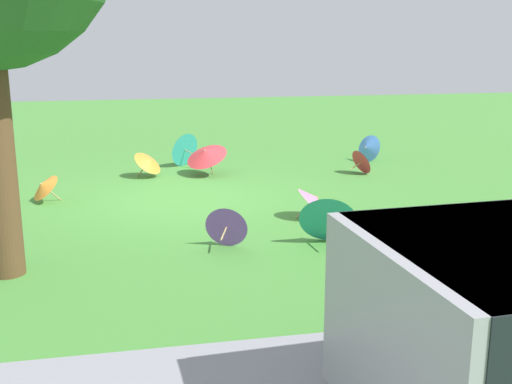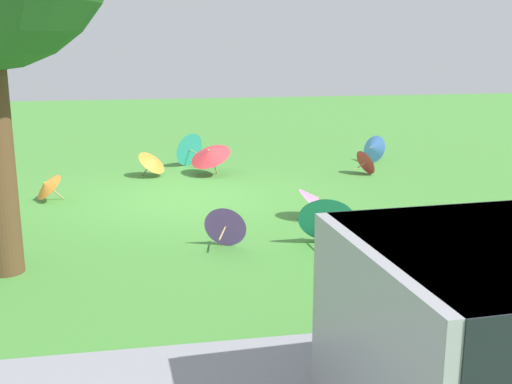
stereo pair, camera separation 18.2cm
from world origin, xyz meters
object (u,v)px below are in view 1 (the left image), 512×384
parasol_red_0 (206,154)px  parasol_red_1 (363,161)px  parasol_teal_0 (183,149)px  parasol_pink_1 (314,200)px  parasol_blue_0 (367,148)px  parasol_purple_0 (227,225)px  parasol_orange_0 (149,161)px  parasol_orange_2 (43,186)px  parasol_teal_2 (328,217)px

parasol_red_0 → parasol_red_1: bearing=172.1°
parasol_teal_0 → parasol_pink_1: 5.04m
parasol_red_1 → parasol_blue_0: bearing=-115.2°
parasol_teal_0 → parasol_purple_0: size_ratio=1.22×
parasol_orange_0 → parasol_orange_2: (1.90, 1.76, -0.04)m
parasol_blue_0 → parasol_red_1: size_ratio=1.16×
parasol_orange_0 → parasol_pink_1: 4.42m
parasol_orange_0 → parasol_blue_0: bearing=-172.2°
parasol_orange_2 → parasol_pink_1: bearing=156.3°
parasol_orange_0 → parasol_teal_2: parasol_teal_2 is taller
parasol_blue_0 → parasol_red_1: parasol_blue_0 is taller
parasol_teal_0 → parasol_orange_0: size_ratio=0.97×
parasol_red_1 → parasol_orange_2: bearing=10.7°
parasol_red_0 → parasol_teal_2: bearing=102.9°
parasol_teal_2 → parasol_orange_2: size_ratio=1.30×
parasol_pink_1 → parasol_orange_2: (4.36, -1.91, -0.01)m
parasol_orange_0 → parasol_red_0: size_ratio=0.68×
parasol_purple_0 → parasol_red_0: 4.69m
parasol_teal_0 → parasol_blue_0: bearing=174.7°
parasol_red_0 → parasol_red_1: 3.34m
parasol_blue_0 → parasol_teal_2: size_ratio=0.79×
parasol_teal_0 → parasol_orange_2: bearing=46.4°
parasol_blue_0 → parasol_pink_1: (2.60, 4.36, -0.02)m
parasol_blue_0 → parasol_red_1: (0.58, 1.24, -0.06)m
parasol_pink_1 → parasol_red_0: size_ratio=0.58×
parasol_orange_0 → parasol_red_1: bearing=173.0°
parasol_teal_0 → parasol_orange_0: parasol_teal_0 is taller
parasol_teal_2 → parasol_red_1: (-2.20, -4.37, -0.11)m
parasol_orange_0 → parasol_red_1: parasol_orange_0 is taller
parasol_orange_2 → parasol_orange_0: bearing=-137.3°
parasol_teal_2 → parasol_red_0: 4.96m
parasol_red_0 → parasol_teal_0: bearing=-72.4°
parasol_purple_0 → parasol_teal_2: size_ratio=0.71×
parasol_purple_0 → parasol_orange_2: (2.78, -3.02, -0.00)m
parasol_red_1 → parasol_orange_0: bearing=-7.0°
parasol_red_0 → parasol_orange_2: 3.50m
parasol_teal_0 → parasol_blue_0: parasol_teal_0 is taller
parasol_blue_0 → parasol_orange_2: size_ratio=1.03×
parasol_teal_0 → parasol_orange_0: bearing=53.6°
parasol_orange_2 → parasol_blue_0: bearing=-160.6°
parasol_orange_0 → parasol_teal_2: bearing=114.8°
parasol_teal_0 → parasol_red_0: size_ratio=0.66×
parasol_pink_1 → parasol_red_1: parasol_pink_1 is taller
parasol_orange_0 → parasol_pink_1: bearing=123.9°
parasol_red_1 → parasol_purple_0: bearing=49.6°
parasol_teal_2 → parasol_pink_1: bearing=-98.3°
parasol_purple_0 → parasol_blue_0: (-4.18, -5.46, 0.02)m
parasol_red_0 → parasol_blue_0: bearing=-168.6°
parasol_blue_0 → parasol_pink_1: parasol_blue_0 is taller
parasol_teal_0 → parasol_teal_2: (-1.48, 6.01, -0.00)m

